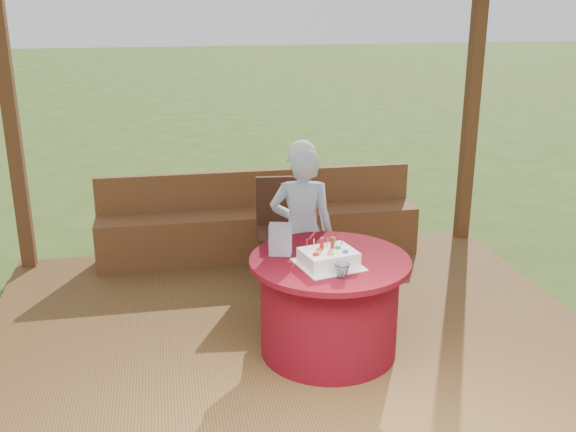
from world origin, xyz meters
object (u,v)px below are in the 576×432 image
Objects in this scene: table at (329,305)px; gift_bag at (280,239)px; elderly_woman at (302,229)px; bench at (259,229)px; drinking_glass at (342,271)px; birthday_cake at (328,258)px; chair at (283,224)px.

table is 5.05× the size of gift_bag.
table is at bearing -84.63° from elderly_woman.
elderly_woman reaches higher than bench.
drinking_glass reaches higher than table.
elderly_woman is 0.57m from gift_bag.
bench is 2.05m from birthday_cake.
birthday_cake is 0.38m from gift_bag.
chair is 1.22m from gift_bag.
chair is at bearing 92.39° from elderly_woman.
table is 0.79× the size of elderly_woman.
table is 2.35× the size of birthday_cake.
gift_bag is (-0.28, 0.25, 0.05)m from birthday_cake.
chair reaches higher than birthday_cake.
chair reaches higher than drinking_glass.
elderly_woman is 14.23× the size of drinking_glass.
birthday_cake reaches higher than table.
bench is 1.31m from elderly_woman.
birthday_cake is at bearing -87.99° from chair.
elderly_woman is 0.76m from birthday_cake.
drinking_glass is (0.31, -0.46, -0.06)m from gift_bag.
table is at bearing -9.47° from gift_bag.
gift_bag is (-0.23, -1.16, 0.30)m from chair.
table is (0.21, -1.88, 0.09)m from bench.
elderly_woman is 6.37× the size of gift_bag.
table is 0.50m from drinking_glass.
bench reaches higher than drinking_glass.
table is 0.57m from gift_bag.
chair is at bearing 94.02° from gift_bag.
birthday_cake is 0.21m from drinking_glass.
drinking_glass is (0.09, -1.62, 0.24)m from chair.
chair is at bearing -77.86° from bench.
chair is 0.68m from elderly_woman.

